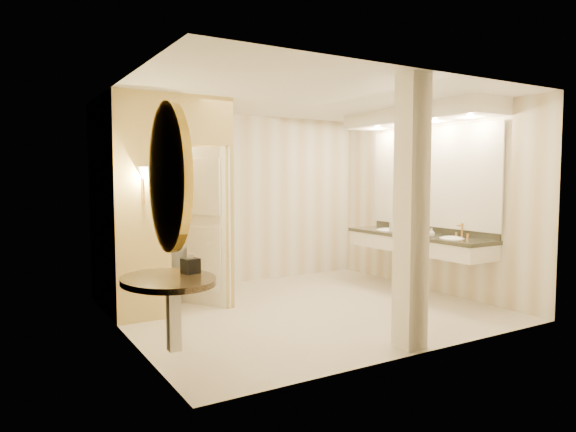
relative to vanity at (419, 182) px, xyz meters
name	(u,v)px	position (x,y,z in m)	size (l,w,h in m)	color
floor	(304,309)	(-1.98, 0.04, -1.63)	(4.50, 4.50, 0.00)	beige
ceiling	(304,98)	(-1.98, 0.04, 1.07)	(4.50, 4.50, 0.00)	silver
wall_back	(237,199)	(-1.98, 2.04, -0.28)	(4.50, 0.02, 2.70)	silver
wall_front	(419,214)	(-1.98, -1.96, -0.28)	(4.50, 0.02, 2.70)	silver
wall_left	(124,211)	(-4.23, 0.04, -0.28)	(0.02, 4.00, 2.70)	silver
wall_right	(430,201)	(0.27, 0.04, -0.28)	(0.02, 4.00, 2.70)	silver
toilet_closet	(193,201)	(-3.11, 1.00, -0.24)	(1.50, 1.55, 2.70)	#E0CB75
wall_sconce	(143,175)	(-3.90, 0.47, 0.10)	(0.14, 0.14, 0.42)	#C78E3F
vanity	(419,182)	(0.00, 0.00, 0.00)	(0.75, 2.62, 2.09)	white
console_shelf	(169,221)	(-4.19, -1.36, -0.29)	(0.95, 0.95, 1.93)	black
pillar	(411,213)	(-1.88, -1.76, -0.28)	(0.25, 0.25, 2.70)	white
tissue_box	(191,266)	(-3.99, -1.29, -0.69)	(0.13, 0.13, 0.13)	black
toilet	(170,270)	(-3.27, 1.51, -1.23)	(0.45, 0.79, 0.80)	white
soap_bottle_a	(417,229)	(-0.04, -0.01, -0.68)	(0.06, 0.07, 0.14)	beige
soap_bottle_b	(431,232)	(-0.15, -0.39, -0.69)	(0.09, 0.09, 0.12)	silver
soap_bottle_c	(392,224)	(-0.15, 0.41, -0.64)	(0.08, 0.08, 0.22)	#C6B28C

